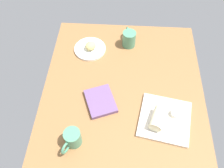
% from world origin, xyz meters
% --- Properties ---
extents(dining_table, '(1.10, 0.90, 0.04)m').
position_xyz_m(dining_table, '(0.00, 0.00, 0.02)').
color(dining_table, olive).
rests_on(dining_table, ground).
extents(round_plate, '(0.20, 0.20, 0.01)m').
position_xyz_m(round_plate, '(-0.31, -0.22, 0.05)').
color(round_plate, white).
rests_on(round_plate, dining_table).
extents(scone_pastry, '(0.10, 0.09, 0.05)m').
position_xyz_m(scone_pastry, '(-0.30, -0.21, 0.08)').
color(scone_pastry, tan).
rests_on(scone_pastry, round_plate).
extents(square_plate, '(0.30, 0.30, 0.02)m').
position_xyz_m(square_plate, '(0.16, 0.22, 0.05)').
color(square_plate, silver).
rests_on(square_plate, dining_table).
extents(sauce_cup, '(0.05, 0.05, 0.03)m').
position_xyz_m(sauce_cup, '(0.14, 0.27, 0.07)').
color(sauce_cup, silver).
rests_on(sauce_cup, square_plate).
extents(breakfast_wrap, '(0.13, 0.10, 0.07)m').
position_xyz_m(breakfast_wrap, '(0.18, 0.18, 0.09)').
color(breakfast_wrap, beige).
rests_on(breakfast_wrap, square_plate).
extents(book_stack, '(0.22, 0.20, 0.02)m').
position_xyz_m(book_stack, '(0.08, -0.12, 0.05)').
color(book_stack, '#6B4C7A').
rests_on(book_stack, dining_table).
extents(coffee_mug, '(0.14, 0.08, 0.10)m').
position_xyz_m(coffee_mug, '(-0.37, 0.02, 0.09)').
color(coffee_mug, '#4C8C6B').
rests_on(coffee_mug, dining_table).
extents(second_mug, '(0.12, 0.09, 0.09)m').
position_xyz_m(second_mug, '(0.31, -0.23, 0.09)').
color(second_mug, '#4C8C6B').
rests_on(second_mug, dining_table).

